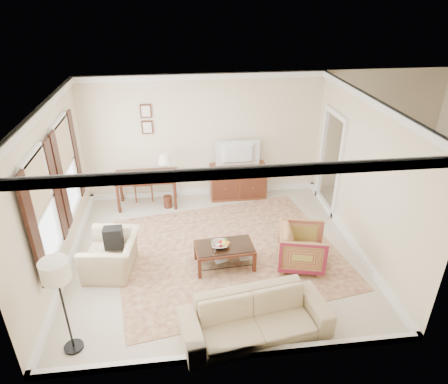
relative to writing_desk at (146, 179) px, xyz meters
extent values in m
cube|color=beige|center=(1.36, -2.05, -0.66)|extent=(5.50, 5.00, 0.01)
cube|color=white|center=(1.36, -2.05, 2.24)|extent=(5.50, 5.00, 0.01)
cube|color=#EFE2C3|center=(1.36, 0.45, 0.79)|extent=(5.50, 0.01, 2.90)
cube|color=#EFE2C3|center=(1.36, -4.55, 0.79)|extent=(5.50, 0.01, 2.90)
cube|color=#EFE2C3|center=(-1.39, -2.05, 0.79)|extent=(0.01, 5.00, 2.90)
cube|color=#EFE2C3|center=(4.11, -2.05, 0.79)|extent=(0.01, 5.00, 2.90)
cube|color=beige|center=(5.61, -0.90, -0.66)|extent=(3.00, 2.70, 0.01)
cube|color=maroon|center=(1.60, -2.05, -0.66)|extent=(4.64, 4.16, 0.01)
cube|color=#512517|center=(0.00, 0.00, 0.08)|extent=(1.41, 0.71, 0.05)
cylinder|color=#512517|center=(-0.63, -0.27, -0.30)|extent=(0.07, 0.07, 0.72)
cylinder|color=#512517|center=(0.63, -0.27, -0.30)|extent=(0.07, 0.07, 0.72)
cylinder|color=#512517|center=(-0.63, 0.27, -0.30)|extent=(0.07, 0.07, 0.72)
cylinder|color=#512517|center=(0.63, 0.27, -0.30)|extent=(0.07, 0.07, 0.72)
cube|color=brown|center=(2.13, 0.17, -0.26)|extent=(1.31, 0.51, 0.81)
imported|color=black|center=(2.13, 0.15, 0.64)|extent=(0.98, 0.57, 0.13)
cube|color=#512517|center=(1.49, -2.46, -0.26)|extent=(1.08, 0.68, 0.04)
cube|color=silver|center=(1.49, -2.46, -0.23)|extent=(1.02, 0.62, 0.01)
cube|color=silver|center=(1.49, -2.46, -0.52)|extent=(1.00, 0.59, 0.02)
cube|color=#512517|center=(1.01, -2.77, -0.46)|extent=(0.06, 0.06, 0.40)
cube|color=#512517|center=(1.99, -2.70, -0.46)|extent=(0.06, 0.06, 0.40)
cube|color=#512517|center=(0.98, -2.22, -0.46)|extent=(0.06, 0.06, 0.40)
cube|color=#512517|center=(1.96, -2.15, -0.46)|extent=(0.06, 0.06, 0.40)
imported|color=silver|center=(1.40, -2.48, -0.17)|extent=(0.42, 0.42, 0.10)
imported|color=brown|center=(1.29, -2.47, -0.49)|extent=(0.28, 0.10, 0.38)
imported|color=brown|center=(1.76, -2.42, -0.49)|extent=(0.28, 0.04, 0.38)
imported|color=maroon|center=(2.88, -2.60, -0.24)|extent=(0.94, 0.98, 0.84)
imported|color=tan|center=(-0.51, -2.34, -0.21)|extent=(0.80, 1.11, 0.90)
cube|color=black|center=(-0.46, -2.28, 0.03)|extent=(0.23, 0.32, 0.40)
imported|color=tan|center=(1.73, -4.11, -0.24)|extent=(2.22, 0.95, 0.84)
cylinder|color=black|center=(-0.87, -4.06, -0.64)|extent=(0.27, 0.27, 0.04)
cylinder|color=black|center=(-0.87, -4.06, -0.01)|extent=(0.03, 0.03, 1.28)
cylinder|color=silver|center=(-0.87, -4.06, 0.73)|extent=(0.38, 0.38, 0.28)
camera|label=1|loc=(0.77, -8.29, 3.94)|focal=32.00mm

